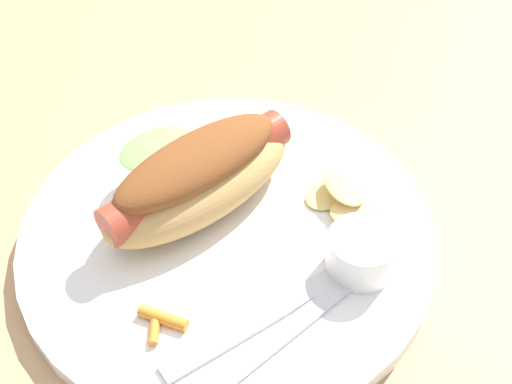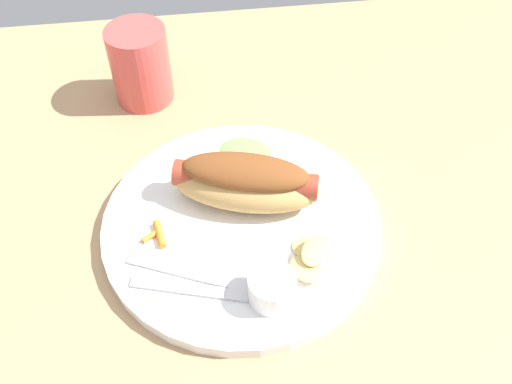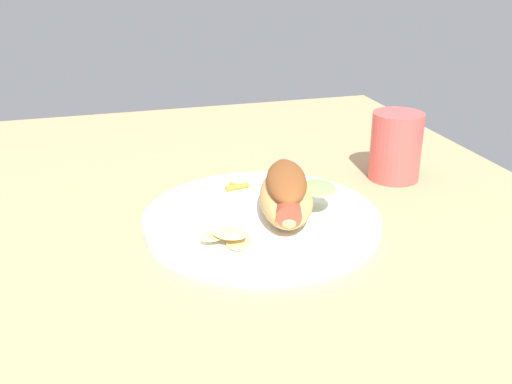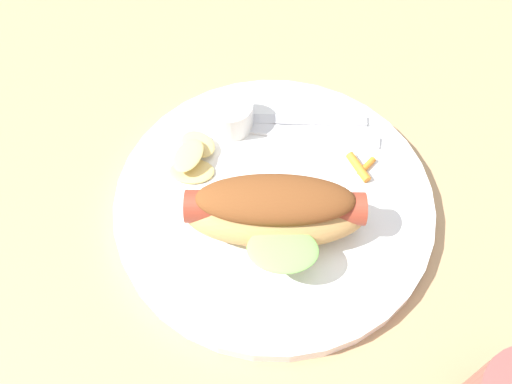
% 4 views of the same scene
% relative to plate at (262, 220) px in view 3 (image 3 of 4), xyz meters
% --- Properties ---
extents(ground_plane, '(1.20, 0.90, 0.02)m').
position_rel_plate_xyz_m(ground_plane, '(0.01, 0.02, -0.02)').
color(ground_plane, tan).
extents(plate, '(0.30, 0.30, 0.02)m').
position_rel_plate_xyz_m(plate, '(0.00, 0.00, 0.00)').
color(plate, white).
rests_on(plate, ground_plane).
extents(hot_dog, '(0.17, 0.13, 0.06)m').
position_rel_plate_xyz_m(hot_dog, '(-0.01, -0.03, 0.04)').
color(hot_dog, tan).
rests_on(hot_dog, plate).
extents(sauce_ramekin, '(0.05, 0.05, 0.03)m').
position_rel_plate_xyz_m(sauce_ramekin, '(-0.02, 0.10, 0.02)').
color(sauce_ramekin, white).
rests_on(sauce_ramekin, plate).
extents(fork, '(0.15, 0.06, 0.00)m').
position_rel_plate_xyz_m(fork, '(0.04, 0.08, 0.01)').
color(fork, silver).
rests_on(fork, plate).
extents(knife, '(0.14, 0.07, 0.00)m').
position_rel_plate_xyz_m(knife, '(0.05, 0.06, 0.01)').
color(knife, silver).
rests_on(knife, plate).
extents(chips_pile, '(0.06, 0.07, 0.02)m').
position_rel_plate_xyz_m(chips_pile, '(-0.07, 0.06, 0.02)').
color(chips_pile, '#DCC071').
rests_on(chips_pile, plate).
extents(carrot_garnish, '(0.03, 0.03, 0.01)m').
position_rel_plate_xyz_m(carrot_garnish, '(0.09, 0.01, 0.01)').
color(carrot_garnish, orange).
rests_on(carrot_garnish, plate).
extents(drinking_cup, '(0.08, 0.08, 0.10)m').
position_rel_plate_xyz_m(drinking_cup, '(0.10, -0.24, 0.04)').
color(drinking_cup, '#D84C47').
rests_on(drinking_cup, ground_plane).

